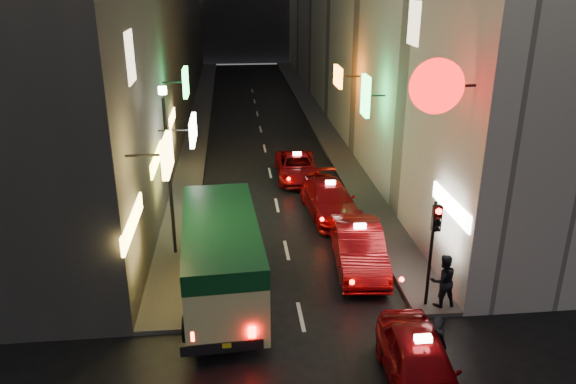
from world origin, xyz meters
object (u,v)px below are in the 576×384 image
object	(u,v)px
lamp_post	(168,162)
traffic_light	(434,233)
pedestrian_crossing	(438,339)
taxi_near	(421,362)
minibus	(221,251)

from	to	relation	value
lamp_post	traffic_light	bearing A→B (deg)	-28.91
traffic_light	pedestrian_crossing	bearing A→B (deg)	-104.32
taxi_near	lamp_post	world-z (taller)	lamp_post
minibus	pedestrian_crossing	distance (m)	6.99
taxi_near	lamp_post	bearing A→B (deg)	130.21
pedestrian_crossing	lamp_post	world-z (taller)	lamp_post
pedestrian_crossing	traffic_light	xyz separation A→B (m)	(0.70, 2.74, 1.75)
pedestrian_crossing	traffic_light	distance (m)	3.33
traffic_light	lamp_post	xyz separation A→B (m)	(-8.20, 4.53, 1.04)
minibus	lamp_post	size ratio (longest dim) A/B	1.07
taxi_near	pedestrian_crossing	xyz separation A→B (m)	(0.71, 0.76, 0.08)
minibus	traffic_light	size ratio (longest dim) A/B	1.90
minibus	taxi_near	size ratio (longest dim) A/B	1.22
pedestrian_crossing	lamp_post	xyz separation A→B (m)	(-7.50, 7.27, 2.79)
taxi_near	traffic_light	world-z (taller)	traffic_light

